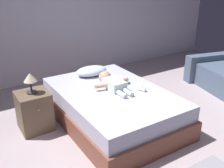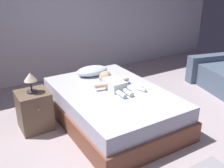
{
  "view_description": "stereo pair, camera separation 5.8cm",
  "coord_description": "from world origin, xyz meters",
  "views": [
    {
      "loc": [
        -1.76,
        -1.86,
        1.93
      ],
      "look_at": [
        -0.02,
        0.89,
        0.57
      ],
      "focal_mm": 41.92,
      "sensor_mm": 36.0,
      "label": 1
    },
    {
      "loc": [
        -1.72,
        -1.89,
        1.93
      ],
      "look_at": [
        -0.02,
        0.89,
        0.57
      ],
      "focal_mm": 41.92,
      "sensor_mm": 36.0,
      "label": 2
    }
  ],
  "objects": [
    {
      "name": "toothbrush",
      "position": [
        0.34,
        1.06,
        0.48
      ],
      "size": [
        0.02,
        0.14,
        0.02
      ],
      "color": "#2C91DF",
      "rests_on": "bed"
    },
    {
      "name": "lamp",
      "position": [
        -1.0,
        1.28,
        0.72
      ],
      "size": [
        0.17,
        0.17,
        0.27
      ],
      "color": "#333338",
      "rests_on": "nightstand"
    },
    {
      "name": "ground_plane",
      "position": [
        0.0,
        0.0,
        0.0
      ],
      "size": [
        8.0,
        8.0,
        0.0
      ],
      "primitive_type": "plane",
      "color": "#AC9BA1"
    },
    {
      "name": "baby",
      "position": [
        0.04,
        1.0,
        0.54
      ],
      "size": [
        0.55,
        0.69,
        0.18
      ],
      "color": "white",
      "rests_on": "bed"
    },
    {
      "name": "nightstand",
      "position": [
        -1.0,
        1.28,
        0.26
      ],
      "size": [
        0.41,
        0.44,
        0.53
      ],
      "color": "brown",
      "rests_on": "ground_plane"
    },
    {
      "name": "wall_behind_bed",
      "position": [
        0.0,
        3.0,
        1.4
      ],
      "size": [
        8.0,
        0.12,
        2.79
      ],
      "primitive_type": "cube",
      "color": "silver",
      "rests_on": "ground_plane"
    },
    {
      "name": "pillow",
      "position": [
        0.03,
        1.58,
        0.54
      ],
      "size": [
        0.51,
        0.33,
        0.14
      ],
      "color": "silver",
      "rests_on": "bed"
    },
    {
      "name": "baby_bottle",
      "position": [
        0.32,
        0.67,
        0.5
      ],
      "size": [
        0.09,
        0.12,
        0.08
      ],
      "color": "white",
      "rests_on": "bed"
    },
    {
      "name": "bed",
      "position": [
        -0.02,
        0.89,
        0.23
      ],
      "size": [
        1.35,
        2.01,
        0.47
      ],
      "color": "brown",
      "rests_on": "ground_plane"
    }
  ]
}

